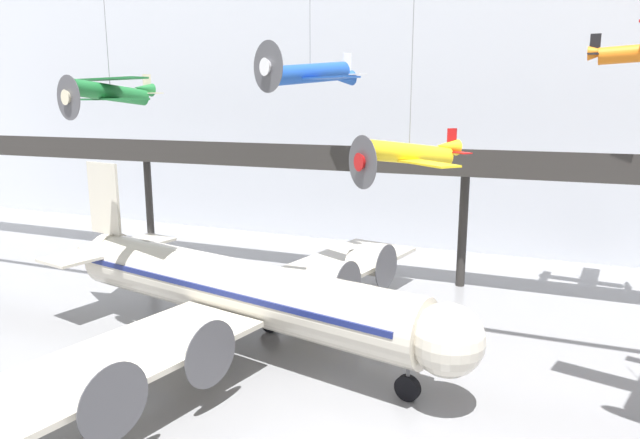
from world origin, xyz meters
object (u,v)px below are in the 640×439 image
object	(u,v)px
suspended_plane_blue_trainer	(310,74)
suspended_plane_green_biplane	(110,92)
suspended_plane_yellow_lowwing	(409,154)
airliner_silver_main	(233,289)

from	to	relation	value
suspended_plane_blue_trainer	suspended_plane_green_biplane	distance (m)	13.28
suspended_plane_blue_trainer	suspended_plane_yellow_lowwing	world-z (taller)	suspended_plane_blue_trainer
airliner_silver_main	suspended_plane_yellow_lowwing	world-z (taller)	suspended_plane_yellow_lowwing
suspended_plane_green_biplane	suspended_plane_yellow_lowwing	distance (m)	17.15
airliner_silver_main	suspended_plane_green_biplane	bearing A→B (deg)	-153.72
suspended_plane_yellow_lowwing	suspended_plane_blue_trainer	bearing A→B (deg)	-89.25
suspended_plane_green_biplane	suspended_plane_yellow_lowwing	bearing A→B (deg)	117.67
suspended_plane_green_biplane	airliner_silver_main	bearing A→B (deg)	121.09
suspended_plane_green_biplane	suspended_plane_blue_trainer	bearing A→B (deg)	160.82
suspended_plane_green_biplane	suspended_plane_yellow_lowwing	xyz separation A→B (m)	(16.54, 3.21, -3.21)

